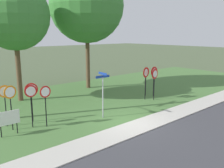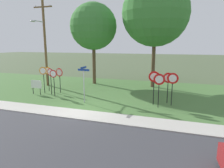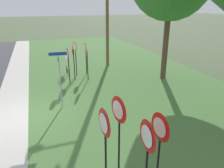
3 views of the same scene
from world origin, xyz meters
name	(u,v)px [view 1 (image 1 of 3)]	position (x,y,z in m)	size (l,w,h in m)	color
ground_plane	(127,123)	(0.00, 0.00, 0.00)	(160.00, 160.00, 0.00)	#4C5B3D
road_asphalt	(208,154)	(0.00, -4.80, 0.01)	(44.00, 6.40, 0.01)	#3D3D42
sidewalk_strip	(138,127)	(0.00, -0.80, 0.03)	(44.00, 1.60, 0.06)	#BCB7AD
grass_median	(70,101)	(0.00, 6.00, 0.02)	(44.00, 12.00, 0.04)	#477038
stop_sign_near_left	(45,98)	(-3.69, 2.47, 1.65)	(0.63, 0.11, 2.26)	black
stop_sign_near_right	(10,98)	(-5.24, 3.20, 1.76)	(0.67, 0.15, 2.38)	black
stop_sign_far_left	(31,97)	(-4.29, 2.90, 1.70)	(0.64, 0.15, 2.31)	black
stop_sign_far_center	(31,94)	(-3.92, 3.71, 1.67)	(0.74, 0.15, 2.25)	black
stop_sign_far_right	(5,97)	(-5.28, 3.93, 1.68)	(0.66, 0.10, 2.28)	black
yield_sign_near_left	(146,75)	(5.47, 3.37, 1.76)	(0.76, 0.12, 2.31)	black
yield_sign_near_right	(146,76)	(4.53, 2.61, 1.89)	(0.77, 0.17, 2.48)	black
yield_sign_far_left	(155,77)	(4.93, 2.08, 1.82)	(0.78, 0.12, 2.39)	black
yield_sign_far_right	(154,74)	(5.79, 2.84, 1.82)	(0.79, 0.10, 2.38)	black
street_name_post	(103,91)	(-0.48, 1.59, 1.68)	(0.96, 0.81, 2.74)	#9EA0A8
notice_board	(8,119)	(-5.62, 2.63, 0.87)	(1.10, 0.07, 1.25)	black
oak_tree_left	(14,16)	(-2.67, 8.69, 6.22)	(4.96, 4.96, 8.68)	brown
oak_tree_right	(87,6)	(3.75, 8.89, 7.34)	(6.48, 6.48, 10.55)	brown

